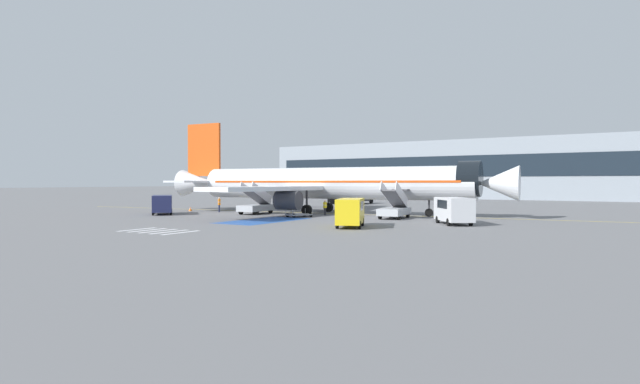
# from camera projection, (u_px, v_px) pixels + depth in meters

# --- Properties ---
(ground_plane) EXTENTS (600.00, 600.00, 0.00)m
(ground_plane) POSITION_uv_depth(u_px,v_px,m) (326.00, 213.00, 58.88)
(ground_plane) COLOR slate
(apron_leadline_yellow) EXTENTS (76.76, 7.83, 0.01)m
(apron_leadline_yellow) POSITION_uv_depth(u_px,v_px,m) (331.00, 213.00, 58.38)
(apron_leadline_yellow) COLOR gold
(apron_leadline_yellow) RESTS_ON ground_plane
(apron_stand_patch_blue) EXTENTS (4.71, 9.92, 0.01)m
(apron_stand_patch_blue) POSITION_uv_depth(u_px,v_px,m) (264.00, 221.00, 47.56)
(apron_stand_patch_blue) COLOR #2856A8
(apron_stand_patch_blue) RESTS_ON ground_plane
(apron_walkway_bar_0) EXTENTS (0.44, 3.60, 0.01)m
(apron_walkway_bar_0) POSITION_uv_depth(u_px,v_px,m) (137.00, 229.00, 38.75)
(apron_walkway_bar_0) COLOR silver
(apron_walkway_bar_0) RESTS_ON ground_plane
(apron_walkway_bar_1) EXTENTS (0.44, 3.60, 0.01)m
(apron_walkway_bar_1) POSITION_uv_depth(u_px,v_px,m) (148.00, 230.00, 38.12)
(apron_walkway_bar_1) COLOR silver
(apron_walkway_bar_1) RESTS_ON ground_plane
(apron_walkway_bar_2) EXTENTS (0.44, 3.60, 0.01)m
(apron_walkway_bar_2) POSITION_uv_depth(u_px,v_px,m) (158.00, 231.00, 37.50)
(apron_walkway_bar_2) COLOR silver
(apron_walkway_bar_2) RESTS_ON ground_plane
(apron_walkway_bar_3) EXTENTS (0.44, 3.60, 0.01)m
(apron_walkway_bar_3) POSITION_uv_depth(u_px,v_px,m) (169.00, 232.00, 36.88)
(apron_walkway_bar_3) COLOR silver
(apron_walkway_bar_3) RESTS_ON ground_plane
(apron_walkway_bar_4) EXTENTS (0.44, 3.60, 0.01)m
(apron_walkway_bar_4) POSITION_uv_depth(u_px,v_px,m) (181.00, 233.00, 36.25)
(apron_walkway_bar_4) COLOR silver
(apron_walkway_bar_4) RESTS_ON ground_plane
(airliner) EXTENTS (42.83, 33.77, 11.41)m
(airliner) POSITION_uv_depth(u_px,v_px,m) (325.00, 183.00, 58.61)
(airliner) COLOR silver
(airliner) RESTS_ON ground_plane
(boarding_stairs_forward) EXTENTS (2.66, 5.39, 3.78)m
(boarding_stairs_forward) POSITION_uv_depth(u_px,v_px,m) (394.00, 209.00, 50.46)
(boarding_stairs_forward) COLOR #ADB2BA
(boarding_stairs_forward) RESTS_ON ground_plane
(boarding_stairs_aft) EXTENTS (2.66, 5.39, 3.74)m
(boarding_stairs_aft) POSITION_uv_depth(u_px,v_px,m) (256.00, 206.00, 57.63)
(boarding_stairs_aft) COLOR #ADB2BA
(boarding_stairs_aft) RESTS_ON ground_plane
(fuel_tanker) EXTENTS (3.18, 9.34, 3.26)m
(fuel_tanker) POSITION_uv_depth(u_px,v_px,m) (355.00, 194.00, 83.00)
(fuel_tanker) COLOR #38383D
(fuel_tanker) RESTS_ON ground_plane
(service_van_0) EXTENTS (3.54, 5.12, 2.32)m
(service_van_0) POSITION_uv_depth(u_px,v_px,m) (350.00, 210.00, 40.66)
(service_van_0) COLOR yellow
(service_van_0) RESTS_ON ground_plane
(service_van_1) EXTENTS (5.04, 4.87, 2.17)m
(service_van_1) POSITION_uv_depth(u_px,v_px,m) (162.00, 203.00, 56.76)
(service_van_1) COLOR #1E234C
(service_van_1) RESTS_ON ground_plane
(service_van_2) EXTENTS (4.49, 5.16, 2.33)m
(service_van_2) POSITION_uv_depth(u_px,v_px,m) (454.00, 208.00, 43.35)
(service_van_2) COLOR silver
(service_van_2) RESTS_ON ground_plane
(baggage_cart) EXTENTS (2.46, 2.99, 0.87)m
(baggage_cart) POSITION_uv_depth(u_px,v_px,m) (299.00, 215.00, 52.40)
(baggage_cart) COLOR gray
(baggage_cart) RESTS_ON ground_plane
(ground_crew_0) EXTENTS (0.25, 0.44, 1.67)m
(ground_crew_0) POSITION_uv_depth(u_px,v_px,m) (325.00, 207.00, 55.31)
(ground_crew_0) COLOR #2D2D33
(ground_crew_0) RESTS_ON ground_plane
(ground_crew_1) EXTENTS (0.49, 0.42, 1.84)m
(ground_crew_1) POSITION_uv_depth(u_px,v_px,m) (219.00, 204.00, 60.66)
(ground_crew_1) COLOR #191E38
(ground_crew_1) RESTS_ON ground_plane
(traffic_cone_0) EXTENTS (0.48, 0.48, 0.53)m
(traffic_cone_0) POSITION_uv_depth(u_px,v_px,m) (190.00, 209.00, 63.30)
(traffic_cone_0) COLOR orange
(traffic_cone_0) RESTS_ON ground_plane
(terminal_building) EXTENTS (114.72, 12.10, 12.95)m
(terminal_building) POSITION_uv_depth(u_px,v_px,m) (510.00, 169.00, 108.12)
(terminal_building) COLOR #89939E
(terminal_building) RESTS_ON ground_plane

